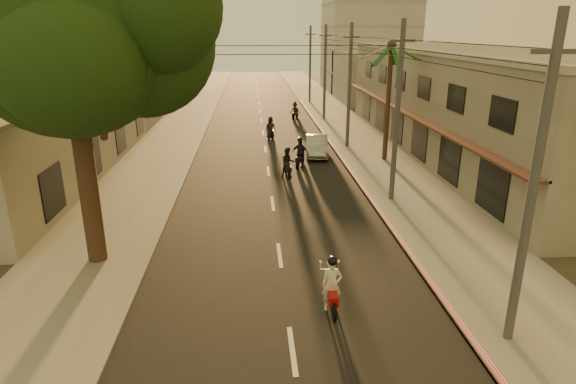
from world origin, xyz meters
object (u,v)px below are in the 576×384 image
object	(u,v)px
scooter_red	(332,286)
scooter_mid_b	(300,154)
parked_car	(317,146)
scooter_mid_a	(288,163)
scooter_far_b	(295,111)
broadleaf_tree	(80,30)
scooter_far_a	(271,128)
palm_tree	(391,52)

from	to	relation	value
scooter_red	scooter_mid_b	size ratio (longest dim) A/B	0.96
scooter_mid_b	parked_car	size ratio (longest dim) A/B	0.45
scooter_mid_a	scooter_far_b	bearing A→B (deg)	77.98
scooter_mid_a	broadleaf_tree	bearing A→B (deg)	-131.76
scooter_red	scooter_far_b	distance (m)	34.72
broadleaf_tree	scooter_mid_b	bearing A→B (deg)	55.63
scooter_far_b	parked_car	size ratio (longest dim) A/B	0.39
scooter_mid_b	scooter_far_a	size ratio (longest dim) A/B	1.08
broadleaf_tree	scooter_red	distance (m)	11.84
broadleaf_tree	palm_tree	distance (m)	20.18
palm_tree	scooter_far_b	xyz separation A→B (m)	(-4.63, 16.69, -6.35)
palm_tree	parked_car	xyz separation A→B (m)	(-4.42, 1.82, -6.44)
parked_car	scooter_mid_a	bearing A→B (deg)	-109.79
scooter_far_a	parked_car	world-z (taller)	scooter_far_a
parked_car	scooter_far_b	bearing A→B (deg)	96.82
scooter_mid_a	parked_car	distance (m)	5.61
scooter_red	scooter_far_b	bearing A→B (deg)	87.78
scooter_far_a	palm_tree	bearing A→B (deg)	-57.81
scooter_mid_b	broadleaf_tree	bearing A→B (deg)	-104.92
scooter_far_a	parked_car	distance (m)	6.63
scooter_mid_a	scooter_red	bearing A→B (deg)	-94.58
parked_car	palm_tree	bearing A→B (deg)	-16.37
scooter_mid_a	scooter_far_b	size ratio (longest dim) A/B	1.08
scooter_red	scooter_mid_b	xyz separation A→B (m)	(0.67, 16.84, 0.09)
broadleaf_tree	parked_car	distance (m)	20.25
scooter_far_b	scooter_red	bearing A→B (deg)	-69.26
broadleaf_tree	scooter_mid_a	bearing A→B (deg)	53.88
broadleaf_tree	scooter_far_b	distance (m)	33.04
broadleaf_tree	scooter_far_a	xyz separation A→B (m)	(7.16, 21.57, -7.65)
scooter_far_b	scooter_far_a	bearing A→B (deg)	-83.45
broadleaf_tree	scooter_mid_b	xyz separation A→B (m)	(8.70, 12.72, -7.57)
scooter_far_a	scooter_far_b	xyz separation A→B (m)	(2.82, 8.98, -0.03)
scooter_far_b	parked_car	world-z (taller)	scooter_far_b
broadleaf_tree	palm_tree	bearing A→B (deg)	43.48
broadleaf_tree	scooter_red	size ratio (longest dim) A/B	6.36
scooter_mid_b	scooter_far_b	distance (m)	17.87
broadleaf_tree	scooter_far_a	size ratio (longest dim) A/B	6.56
broadleaf_tree	scooter_far_b	xyz separation A→B (m)	(9.98, 30.55, -7.68)
scooter_mid_a	scooter_mid_b	world-z (taller)	scooter_mid_b
broadleaf_tree	scooter_far_a	distance (m)	23.98
scooter_mid_a	scooter_mid_b	size ratio (longest dim) A/B	0.95
palm_tree	parked_car	world-z (taller)	palm_tree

